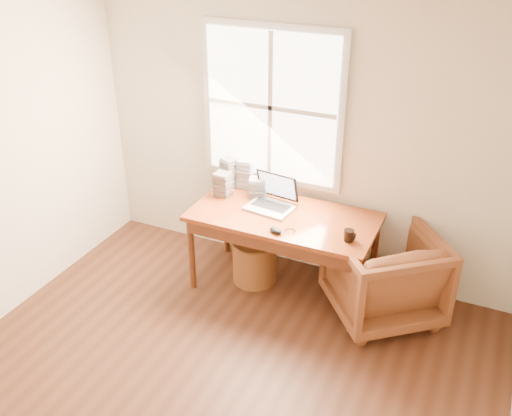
{
  "coord_description": "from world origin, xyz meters",
  "views": [
    {
      "loc": [
        1.55,
        -2.19,
        3.12
      ],
      "look_at": [
        -0.2,
        1.65,
        0.85
      ],
      "focal_mm": 40.0,
      "sensor_mm": 36.0,
      "label": 1
    }
  ],
  "objects_px": {
    "coffee_mug": "(349,235)",
    "laptop": "(270,194)",
    "desk": "(284,217)",
    "wicker_stool": "(255,261)",
    "cd_stack_a": "(246,173)",
    "armchair": "(384,275)"
  },
  "relations": [
    {
      "from": "laptop",
      "to": "cd_stack_a",
      "type": "height_order",
      "value": "laptop"
    },
    {
      "from": "desk",
      "to": "wicker_stool",
      "type": "height_order",
      "value": "desk"
    },
    {
      "from": "coffee_mug",
      "to": "laptop",
      "type": "bearing_deg",
      "value": 152.09
    },
    {
      "from": "wicker_stool",
      "to": "coffee_mug",
      "type": "relative_size",
      "value": 4.31
    },
    {
      "from": "wicker_stool",
      "to": "cd_stack_a",
      "type": "relative_size",
      "value": 1.41
    },
    {
      "from": "armchair",
      "to": "wicker_stool",
      "type": "xyz_separation_m",
      "value": [
        -1.18,
        -0.0,
        -0.19
      ]
    },
    {
      "from": "wicker_stool",
      "to": "laptop",
      "type": "relative_size",
      "value": 0.96
    },
    {
      "from": "armchair",
      "to": "wicker_stool",
      "type": "distance_m",
      "value": 1.2
    },
    {
      "from": "wicker_stool",
      "to": "coffee_mug",
      "type": "height_order",
      "value": "coffee_mug"
    },
    {
      "from": "wicker_stool",
      "to": "cd_stack_a",
      "type": "height_order",
      "value": "cd_stack_a"
    },
    {
      "from": "desk",
      "to": "cd_stack_a",
      "type": "distance_m",
      "value": 0.66
    },
    {
      "from": "armchair",
      "to": "wicker_stool",
      "type": "bearing_deg",
      "value": -38.58
    },
    {
      "from": "cd_stack_a",
      "to": "armchair",
      "type": "bearing_deg",
      "value": -13.88
    },
    {
      "from": "cd_stack_a",
      "to": "desk",
      "type": "bearing_deg",
      "value": -33.81
    },
    {
      "from": "desk",
      "to": "armchair",
      "type": "height_order",
      "value": "armchair"
    },
    {
      "from": "wicker_stool",
      "to": "laptop",
      "type": "bearing_deg",
      "value": 19.98
    },
    {
      "from": "cd_stack_a",
      "to": "wicker_stool",
      "type": "bearing_deg",
      "value": -54.5
    },
    {
      "from": "desk",
      "to": "laptop",
      "type": "bearing_deg",
      "value": 163.98
    },
    {
      "from": "desk",
      "to": "wicker_stool",
      "type": "bearing_deg",
      "value": 180.0
    },
    {
      "from": "wicker_stool",
      "to": "cd_stack_a",
      "type": "bearing_deg",
      "value": 125.5
    },
    {
      "from": "armchair",
      "to": "coffee_mug",
      "type": "bearing_deg",
      "value": -6.7
    },
    {
      "from": "laptop",
      "to": "coffee_mug",
      "type": "xyz_separation_m",
      "value": [
        0.78,
        -0.22,
        -0.1
      ]
    }
  ]
}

